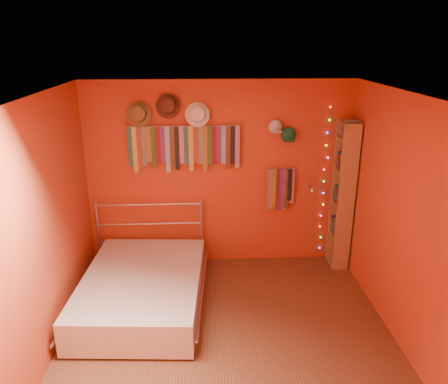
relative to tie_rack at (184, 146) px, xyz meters
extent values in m
plane|color=brown|center=(0.46, -1.68, -1.67)|extent=(3.50, 3.50, 0.00)
cube|color=#A9231B|center=(0.46, 0.07, -0.42)|extent=(3.50, 0.02, 2.50)
cube|color=#A9231B|center=(2.21, -1.68, -0.42)|extent=(0.02, 3.50, 2.50)
cube|color=#A9231B|center=(-1.29, -1.68, -0.42)|extent=(0.02, 3.50, 2.50)
cube|color=white|center=(0.46, -1.68, 0.83)|extent=(3.50, 3.50, 0.02)
cylinder|color=#B5B5BA|center=(0.00, 0.02, 0.25)|extent=(1.45, 0.01, 0.01)
cube|color=#18564E|center=(-0.68, 0.01, 0.00)|extent=(0.06, 0.01, 0.51)
cube|color=#AEA145|center=(-0.62, 0.00, -0.05)|extent=(0.06, 0.01, 0.59)
cube|color=brown|center=(-0.56, -0.01, -0.02)|extent=(0.06, 0.01, 0.55)
cube|color=navy|center=(-0.50, 0.01, -0.01)|extent=(0.06, 0.01, 0.51)
cube|color=brown|center=(-0.45, 0.00, 0.02)|extent=(0.06, 0.01, 0.46)
cube|color=#23441B|center=(-0.39, -0.01, -0.01)|extent=(0.06, 0.01, 0.53)
cube|color=maroon|center=(-0.33, 0.01, 0.01)|extent=(0.06, 0.01, 0.48)
cube|color=#431B6C|center=(-0.27, 0.00, 0.03)|extent=(0.06, 0.01, 0.45)
cube|color=#76A0D1|center=(-0.21, -0.01, -0.05)|extent=(0.06, 0.01, 0.60)
cube|color=#4A3318|center=(-0.15, 0.01, -0.02)|extent=(0.06, 0.01, 0.54)
cube|color=black|center=(-0.09, 0.00, -0.03)|extent=(0.06, 0.01, 0.57)
cube|color=#BA5D81|center=(-0.03, -0.01, 0.01)|extent=(0.06, 0.01, 0.48)
cube|color=#1A5D53|center=(0.03, 0.01, 0.00)|extent=(0.06, 0.01, 0.51)
cube|color=#B09346|center=(0.09, 0.00, -0.04)|extent=(0.06, 0.01, 0.59)
cube|color=maroon|center=(0.15, -0.01, 0.01)|extent=(0.06, 0.01, 0.48)
cube|color=navy|center=(0.21, 0.01, 0.00)|extent=(0.06, 0.01, 0.50)
cube|color=brown|center=(0.27, 0.00, -0.05)|extent=(0.06, 0.01, 0.60)
cube|color=#225220|center=(0.33, -0.01, 0.00)|extent=(0.06, 0.01, 0.51)
cube|color=maroon|center=(0.39, 0.01, 0.00)|extent=(0.06, 0.01, 0.49)
cube|color=#42175C|center=(0.45, 0.00, 0.02)|extent=(0.06, 0.01, 0.46)
cube|color=#6E88C4|center=(0.51, -0.01, 0.00)|extent=(0.06, 0.01, 0.49)
cube|color=#4A2918|center=(0.57, 0.01, -0.03)|extent=(0.06, 0.01, 0.57)
cube|color=black|center=(0.63, 0.00, 0.00)|extent=(0.06, 0.01, 0.50)
cube|color=#A25173|center=(0.69, -0.01, -0.03)|extent=(0.06, 0.01, 0.55)
cylinder|color=#B5B5BA|center=(1.27, 0.02, -0.33)|extent=(0.40, 0.01, 0.01)
cube|color=brown|center=(1.11, 0.01, -0.62)|extent=(0.06, 0.01, 0.59)
cube|color=navy|center=(1.15, 0.00, -0.61)|extent=(0.06, 0.01, 0.57)
cube|color=#8F591A|center=(1.18, -0.01, -0.60)|extent=(0.06, 0.01, 0.54)
cube|color=#294D1E|center=(1.22, 0.01, -0.58)|extent=(0.06, 0.01, 0.50)
cube|color=#5C0D23|center=(1.25, 0.00, -0.62)|extent=(0.06, 0.01, 0.57)
cube|color=#501863|center=(1.29, -0.01, -0.62)|extent=(0.06, 0.01, 0.58)
cube|color=#7CA1DD|center=(1.32, 0.01, -0.62)|extent=(0.06, 0.01, 0.58)
cube|color=#4C2C19|center=(1.36, 0.00, -0.61)|extent=(0.06, 0.01, 0.56)
cube|color=black|center=(1.39, -0.01, -0.55)|extent=(0.06, 0.01, 0.44)
cube|color=#A25177|center=(1.43, 0.01, -0.57)|extent=(0.06, 0.01, 0.49)
cylinder|color=brown|center=(-0.54, 0.01, 0.41)|extent=(0.31, 0.08, 0.31)
cylinder|color=brown|center=(-0.54, -0.05, 0.42)|extent=(0.18, 0.16, 0.21)
cylinder|color=#332314|center=(-0.54, -0.02, 0.41)|extent=(0.19, 0.06, 0.19)
cylinder|color=#4A271A|center=(-0.18, 0.01, 0.51)|extent=(0.31, 0.08, 0.31)
cylinder|color=#4A271A|center=(-0.18, -0.05, 0.52)|extent=(0.18, 0.15, 0.20)
cylinder|color=black|center=(-0.18, -0.02, 0.51)|extent=(0.19, 0.06, 0.19)
cylinder|color=white|center=(0.18, 0.01, 0.40)|extent=(0.31, 0.08, 0.30)
cylinder|color=white|center=(0.18, -0.05, 0.41)|extent=(0.18, 0.15, 0.20)
cylinder|color=black|center=(0.18, -0.02, 0.40)|extent=(0.19, 0.06, 0.19)
ellipsoid|color=silver|center=(1.17, 0.02, 0.23)|extent=(0.18, 0.14, 0.18)
cube|color=silver|center=(1.17, -0.09, 0.18)|extent=(0.13, 0.10, 0.05)
ellipsoid|color=#176B43|center=(1.35, 0.02, 0.13)|extent=(0.19, 0.14, 0.19)
cube|color=#176B43|center=(1.35, -0.10, 0.07)|extent=(0.14, 0.10, 0.06)
sphere|color=#FF3333|center=(1.87, 0.03, 0.48)|extent=(0.02, 0.02, 0.02)
sphere|color=#33FF4C|center=(1.87, 0.03, 0.31)|extent=(0.02, 0.02, 0.02)
sphere|color=#4C66FF|center=(1.85, 0.03, 0.14)|extent=(0.02, 0.02, 0.02)
sphere|color=yellow|center=(1.86, 0.03, -0.02)|extent=(0.02, 0.02, 0.02)
sphere|color=#FF4CCC|center=(1.89, 0.03, -0.19)|extent=(0.02, 0.02, 0.02)
sphere|color=#FF3333|center=(1.85, 0.03, -0.35)|extent=(0.02, 0.02, 0.02)
sphere|color=#33FF4C|center=(1.86, 0.03, -0.52)|extent=(0.02, 0.02, 0.02)
sphere|color=#4C66FF|center=(1.87, 0.03, -0.69)|extent=(0.02, 0.02, 0.02)
sphere|color=yellow|center=(1.88, 0.03, -0.85)|extent=(0.02, 0.02, 0.02)
sphere|color=#FF4CCC|center=(1.86, 0.03, -1.02)|extent=(0.02, 0.02, 0.02)
sphere|color=#FF3333|center=(1.86, 0.03, -1.18)|extent=(0.02, 0.02, 0.02)
sphere|color=#33FF4C|center=(1.88, 0.03, -1.35)|extent=(0.02, 0.02, 0.02)
sphere|color=#4C66FF|center=(1.88, 0.03, -1.52)|extent=(0.02, 0.02, 0.02)
cylinder|color=#B5B5BA|center=(1.65, 0.05, -0.58)|extent=(0.04, 0.03, 0.04)
cylinder|color=#B5B5BA|center=(1.65, -0.08, -0.55)|extent=(0.01, 0.27, 0.08)
sphere|color=white|center=(1.65, -0.22, -0.56)|extent=(0.07, 0.07, 0.07)
cube|color=olive|center=(2.08, -0.31, -0.67)|extent=(0.24, 0.02, 2.00)
cube|color=olive|center=(2.08, 0.01, -0.67)|extent=(0.24, 0.02, 2.00)
cube|color=olive|center=(2.20, -0.15, -0.67)|extent=(0.02, 0.34, 2.00)
cube|color=olive|center=(2.08, -0.15, -1.65)|extent=(0.24, 0.32, 0.02)
cube|color=olive|center=(2.08, -0.15, -1.22)|extent=(0.24, 0.32, 0.02)
cube|color=olive|center=(2.08, -0.15, -0.77)|extent=(0.24, 0.32, 0.02)
cube|color=olive|center=(2.08, -0.15, -0.32)|extent=(0.24, 0.32, 0.02)
cube|color=olive|center=(2.08, -0.15, 0.11)|extent=(0.24, 0.32, 0.02)
cube|color=olive|center=(2.08, -0.15, 0.31)|extent=(0.24, 0.32, 0.02)
cylinder|color=#B5B5BA|center=(-1.18, -0.03, -1.20)|extent=(0.04, 0.04, 0.94)
cylinder|color=#B5B5BA|center=(0.21, -0.03, -1.20)|extent=(0.04, 0.04, 0.94)
cylinder|color=#B5B5BA|center=(-0.49, -0.03, -1.33)|extent=(1.39, 0.02, 0.02)
cylinder|color=#B5B5BA|center=(-0.49, -0.03, -1.06)|extent=(1.39, 0.02, 0.02)
cylinder|color=#B5B5BA|center=(-0.49, -0.03, -0.78)|extent=(1.39, 0.02, 0.02)
cube|color=#B6B3A4|center=(-0.49, -1.03, -1.46)|extent=(1.45, 1.97, 0.38)
cylinder|color=#B5B5BA|center=(-1.18, -1.03, -1.48)|extent=(0.16, 1.88, 0.03)
cylinder|color=#B5B5BA|center=(0.21, -1.03, -1.48)|extent=(0.16, 1.88, 0.03)
camera|label=1|loc=(0.22, -5.47, 1.31)|focal=35.00mm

